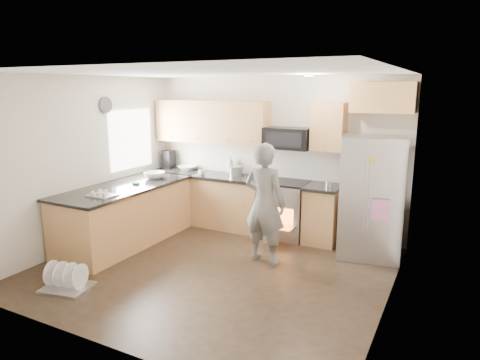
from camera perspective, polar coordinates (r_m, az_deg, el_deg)
The scene contains 8 objects.
ground at distance 5.96m, azimuth -3.59°, elevation -11.74°, with size 4.50×4.50×0.00m, color black.
room_shell at distance 5.53m, azimuth -4.06°, elevation 4.47°, with size 4.54×4.04×2.62m.
back_cabinet_run at distance 7.40m, azimuth -0.64°, elevation 0.88°, with size 4.45×0.64×2.50m.
peninsula at distance 6.99m, azimuth -14.99°, elevation -4.46°, with size 0.96×2.36×1.03m.
stove_range at distance 7.03m, azimuth 5.92°, elevation -2.19°, with size 0.76×0.97×1.79m.
refrigerator at distance 6.38m, azimuth 17.08°, elevation -2.27°, with size 0.96×0.81×1.76m.
person at distance 5.93m, azimuth 3.30°, elevation -3.14°, with size 0.62×0.41×1.70m, color slate.
dish_rack at distance 5.77m, azimuth -22.10°, elevation -12.48°, with size 0.64×0.55×0.34m.
Camera 1 is at (2.83, -4.66, 2.41)m, focal length 32.00 mm.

